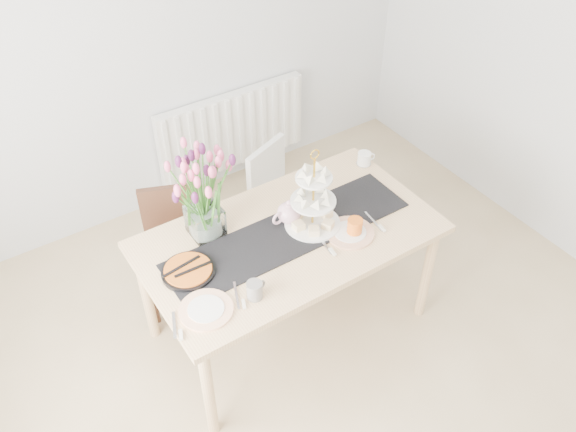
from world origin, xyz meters
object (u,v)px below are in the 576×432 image
radiator (232,130)px  cake_stand (313,207)px  plate_right (350,233)px  chair_white (278,191)px  cream_jug (364,159)px  mug_grey (255,290)px  dining_table (289,244)px  mug_orange (355,227)px  plate_left (206,310)px  tulip_vase (201,183)px  teapot (289,213)px  tart_tin (188,271)px  chair_brown (176,239)px

radiator → cake_stand: cake_stand is taller
radiator → plate_right: 1.68m
chair_white → plate_right: plate_right is taller
cream_jug → mug_grey: 1.25m
dining_table → mug_orange: 0.37m
chair_white → plate_left: 1.38m
tulip_vase → cake_stand: bearing=-27.4°
radiator → dining_table: (-0.46, -1.47, 0.22)m
chair_white → plate_left: plate_left is taller
plate_right → cake_stand: bearing=127.7°
dining_table → plate_left: bearing=-159.9°
cake_stand → teapot: bearing=134.1°
chair_white → radiator: bearing=62.2°
cream_jug → plate_left: 1.45m
chair_white → cake_stand: 0.86m
radiator → tart_tin: tart_tin is taller
tulip_vase → mug_grey: tulip_vase is taller
dining_table → cream_jug: size_ratio=19.47×
tulip_vase → mug_grey: (-0.02, -0.54, -0.29)m
plate_left → mug_grey: bearing=-12.4°
chair_brown → cake_stand: size_ratio=1.70×
dining_table → mug_orange: bearing=-32.9°
radiator → mug_grey: size_ratio=12.79×
chair_white → plate_left: bearing=-158.4°
plate_left → dining_table: bearing=20.1°
tulip_vase → cream_jug: 1.14m
tart_tin → plate_right: 0.89m
mug_grey → plate_right: bearing=-6.3°
tulip_vase → mug_orange: (0.66, -0.45, -0.29)m
cream_jug → radiator: bearing=119.0°
mug_grey → mug_orange: bearing=-7.7°
radiator → mug_grey: mug_grey is taller
chair_white → tart_tin: tart_tin is taller
radiator → plate_left: 2.03m
mug_grey → mug_orange: 0.68m
chair_brown → tart_tin: size_ratio=2.81×
plate_left → cream_jug: bearing=20.4°
radiator → plate_left: (-1.08, -1.70, 0.31)m
teapot → dining_table: bearing=-128.2°
dining_table → cream_jug: cream_jug is taller
mug_grey → mug_orange: mug_orange is taller
mug_grey → cream_jug: bearing=11.2°
cream_jug → plate_left: size_ratio=0.31×
tart_tin → mug_orange: (0.88, -0.23, 0.03)m
radiator → tulip_vase: size_ratio=1.93×
teapot → cream_jug: 0.71m
tulip_vase → cream_jug: bearing=1.1°
teapot → plate_left: bearing=-160.5°
mug_grey → mug_orange: (0.68, 0.09, 0.00)m
cake_stand → cream_jug: size_ratio=5.48×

